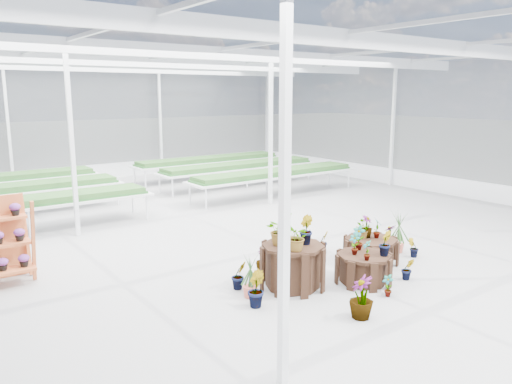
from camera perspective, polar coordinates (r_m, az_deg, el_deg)
ground_plane at (r=10.97m, az=2.02°, el=-7.07°), size 24.00×24.00×0.00m
greenhouse_shell at (r=10.48m, az=2.11°, el=4.70°), size 18.00×24.00×4.50m
steel_frame at (r=10.48m, az=2.11°, el=4.70°), size 18.00×24.00×4.50m
nursery_benches at (r=16.95m, az=-13.16°, el=0.64°), size 16.00×7.00×0.84m
plinth_tall at (r=9.07m, az=4.22°, el=-8.42°), size 1.48×1.48×0.79m
plinth_mid at (r=9.50m, az=12.18°, el=-8.52°), size 1.28×1.28×0.54m
plinth_low at (r=10.66m, az=12.98°, el=-6.49°), size 1.41×1.41×0.50m
nursery_plants at (r=9.48m, az=8.24°, el=-6.45°), size 4.68×3.15×1.34m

